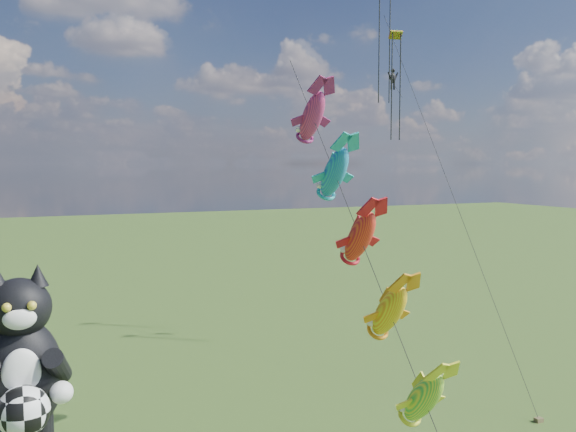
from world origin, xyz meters
name	(u,v)px	position (x,y,z in m)	size (l,w,h in m)	color
cat_kite_rig	(21,366)	(-5.36, -3.03, 7.86)	(2.46, 4.10, 10.53)	brown
fish_windsock_rig	(360,238)	(7.30, 1.01, 10.24)	(1.04, 15.97, 18.22)	brown
parafoil_rig	(395,67)	(19.80, 17.58, 19.96)	(2.07, 17.54, 26.69)	brown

